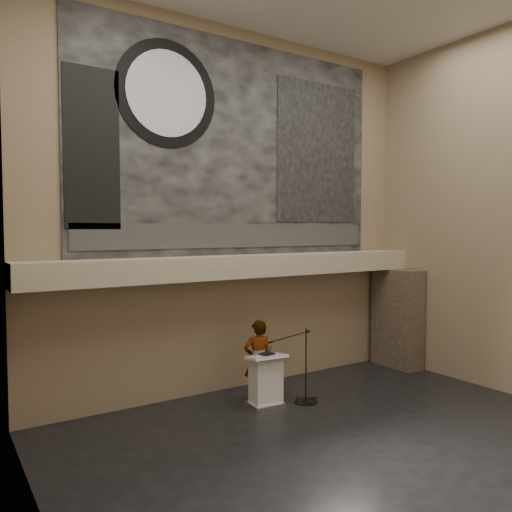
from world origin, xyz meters
TOP-DOWN VIEW (x-y plane):
  - floor at (0.00, 0.00)m, footprint 10.00×10.00m
  - wall_back at (0.00, 4.00)m, footprint 10.00×0.02m
  - wall_left at (-5.00, 0.00)m, footprint 0.02×8.00m
  - soffit at (0.00, 3.60)m, footprint 10.00×0.80m
  - sprinkler_left at (-1.60, 3.55)m, footprint 0.04×0.04m
  - sprinkler_right at (1.90, 3.55)m, footprint 0.04×0.04m
  - banner at (0.00, 3.97)m, footprint 8.00×0.05m
  - banner_text_strip at (0.00, 3.93)m, footprint 7.76×0.02m
  - banner_clock_rim at (-1.80, 3.93)m, footprint 2.30×0.02m
  - banner_clock_face at (-1.80, 3.91)m, footprint 1.84×0.02m
  - banner_building_print at (2.40, 3.93)m, footprint 2.60×0.02m
  - banner_brick_print at (-3.40, 3.93)m, footprint 1.10×0.02m
  - stone_pier at (4.65, 3.15)m, footprint 0.60×1.40m
  - lectern at (-0.18, 2.54)m, footprint 0.84×0.63m
  - binder at (-0.14, 2.56)m, footprint 0.35×0.31m
  - papers at (-0.26, 2.51)m, footprint 0.21×0.28m
  - speaker_person at (-0.12, 2.93)m, footprint 0.74×0.57m
  - mic_stand at (0.65, 2.24)m, footprint 1.53×0.67m

SIDE VIEW (x-z plane):
  - floor at x=0.00m, z-range 0.00..0.00m
  - mic_stand at x=0.65m, z-range -0.56..1.08m
  - lectern at x=-0.18m, z-range -0.02..1.12m
  - speaker_person at x=-0.12m, z-range 0.00..1.80m
  - papers at x=-0.26m, z-range 1.10..1.10m
  - binder at x=-0.14m, z-range 1.10..1.14m
  - stone_pier at x=4.65m, z-range 0.00..2.70m
  - sprinkler_left at x=-1.60m, z-range 2.64..2.70m
  - sprinkler_right at x=1.90m, z-range 2.64..2.70m
  - soffit at x=0.00m, z-range 2.70..3.20m
  - banner_text_strip at x=0.00m, z-range 3.38..3.93m
  - wall_back at x=0.00m, z-range 0.00..8.50m
  - wall_left at x=-5.00m, z-range 0.00..8.50m
  - banner_brick_print at x=-3.40m, z-range 3.80..7.00m
  - banner at x=0.00m, z-range 3.20..8.20m
  - banner_building_print at x=2.40m, z-range 4.00..7.60m
  - banner_clock_rim at x=-1.80m, z-range 5.55..7.85m
  - banner_clock_face at x=-1.80m, z-range 5.78..7.62m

